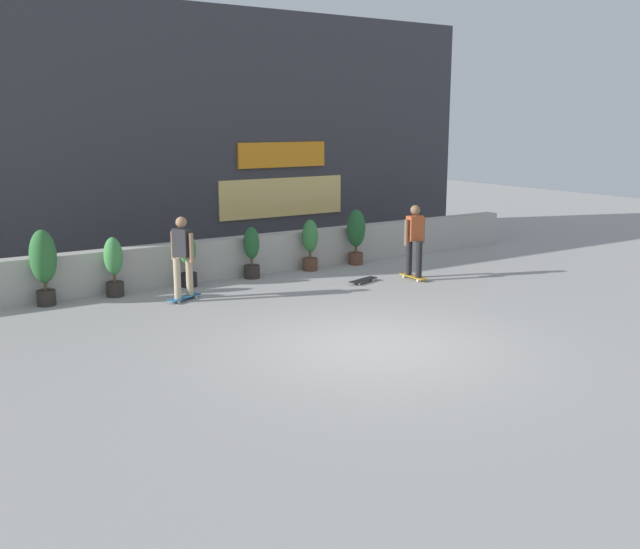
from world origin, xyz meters
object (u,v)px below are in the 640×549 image
potted_plant_4 (310,243)px  potted_plant_5 (356,233)px  potted_plant_0 (43,262)px  skater_far_left (415,238)px  skateboard_near_camera (363,280)px  potted_plant_3 (252,251)px  skater_far_right (182,254)px  potted_plant_2 (188,258)px  potted_plant_1 (114,265)px

potted_plant_4 → potted_plant_5: bearing=0.0°
potted_plant_0 → skater_far_left: skater_far_left is taller
potted_plant_4 → skater_far_left: 2.59m
skater_far_left → skateboard_near_camera: (-1.18, 0.34, -0.88)m
potted_plant_3 → potted_plant_5: 2.95m
potted_plant_3 → skater_far_left: size_ratio=0.70×
potted_plant_5 → skater_far_left: 2.14m
potted_plant_3 → skater_far_left: (3.01, -2.14, 0.32)m
skater_far_right → skater_far_left: 5.25m
skateboard_near_camera → potted_plant_2: bearing=152.1°
potted_plant_3 → skateboard_near_camera: size_ratio=1.44×
skater_far_right → skater_far_left: bearing=-11.3°
potted_plant_5 → skateboard_near_camera: (-1.11, -1.80, -0.73)m
skater_far_left → skateboard_near_camera: 1.51m
skater_far_right → potted_plant_0: bearing=155.2°
potted_plant_3 → skater_far_right: skater_far_right is taller
potted_plant_2 → potted_plant_4: bearing=0.0°
potted_plant_4 → potted_plant_0: bearing=-180.0°
potted_plant_2 → potted_plant_3: size_ratio=1.00×
potted_plant_5 → skater_far_right: skater_far_right is taller
potted_plant_1 → skater_far_left: skater_far_left is taller
potted_plant_4 → potted_plant_5: potted_plant_5 is taller
potted_plant_5 → potted_plant_2: bearing=180.0°
potted_plant_1 → potted_plant_5: potted_plant_5 is taller
skateboard_near_camera → potted_plant_1: bearing=160.3°
potted_plant_3 → skater_far_right: 2.43m
potted_plant_1 → skateboard_near_camera: 5.36m
potted_plant_2 → skateboard_near_camera: size_ratio=1.44×
potted_plant_0 → potted_plant_1: potted_plant_0 is taller
potted_plant_4 → skateboard_near_camera: size_ratio=1.49×
potted_plant_1 → potted_plant_2: bearing=-0.0°
potted_plant_2 → skater_far_left: size_ratio=0.70×
skateboard_near_camera → skater_far_right: bearing=170.3°
potted_plant_0 → skateboard_near_camera: potted_plant_0 is taller
potted_plant_0 → skater_far_right: bearing=-24.8°
potted_plant_1 → potted_plant_3: bearing=0.0°
potted_plant_5 → potted_plant_0: bearing=-180.0°
potted_plant_4 → potted_plant_5: size_ratio=0.89×
potted_plant_1 → skater_far_left: bearing=-19.0°
potted_plant_1 → potted_plant_4: bearing=-0.0°
potted_plant_1 → skateboard_near_camera: (5.02, -1.80, -0.60)m
potted_plant_1 → skater_far_left: (6.19, -2.14, 0.28)m
potted_plant_4 → skater_far_right: size_ratio=0.73×
skater_far_right → potted_plant_2: bearing=62.5°
potted_plant_3 → skater_far_left: skater_far_left is taller
potted_plant_3 → potted_plant_5: potted_plant_5 is taller
potted_plant_3 → potted_plant_4: (1.58, -0.00, 0.04)m
potted_plant_0 → potted_plant_3: size_ratio=1.26×
potted_plant_0 → potted_plant_4: potted_plant_0 is taller
potted_plant_0 → potted_plant_2: size_ratio=1.26×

